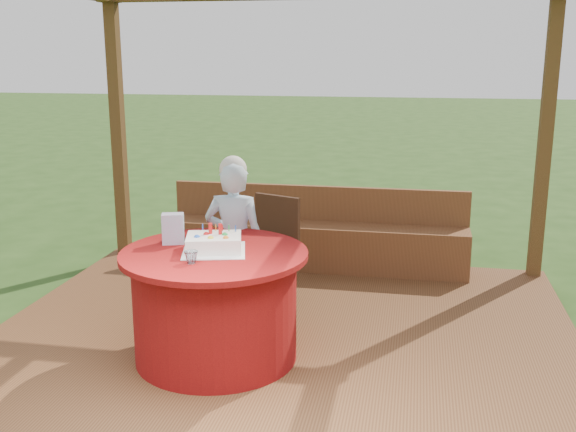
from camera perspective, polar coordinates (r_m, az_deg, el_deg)
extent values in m
plane|color=#234316|center=(5.31, -0.52, -11.18)|extent=(60.00, 60.00, 0.00)
cube|color=brown|center=(5.29, -0.52, -10.59)|extent=(4.50, 4.00, 0.12)
cube|color=brown|center=(7.33, -14.19, 6.93)|extent=(0.12, 0.12, 2.60)
cube|color=brown|center=(6.75, 20.93, 5.89)|extent=(0.12, 0.12, 2.60)
cube|color=brown|center=(6.76, 2.32, -2.52)|extent=(3.00, 0.42, 0.45)
cube|color=brown|center=(6.83, 2.58, 1.11)|extent=(3.00, 0.06, 0.35)
cylinder|color=maroon|center=(4.79, -6.16, -7.72)|extent=(1.14, 1.14, 0.74)
cylinder|color=maroon|center=(4.66, -6.28, -3.23)|extent=(1.30, 1.30, 0.04)
cube|color=#3A2012|center=(5.83, -1.98, -2.93)|extent=(0.58, 0.58, 0.05)
cylinder|color=#3A2012|center=(5.86, -4.39, -5.17)|extent=(0.04, 0.04, 0.45)
cylinder|color=#3A2012|center=(5.66, -1.47, -5.81)|extent=(0.04, 0.04, 0.45)
cylinder|color=#3A2012|center=(6.13, -2.42, -4.27)|extent=(0.04, 0.04, 0.45)
cylinder|color=#3A2012|center=(5.95, 0.43, -4.83)|extent=(0.04, 0.04, 0.45)
cube|color=#3A2012|center=(5.93, -0.90, -0.37)|extent=(0.43, 0.20, 0.45)
imported|color=#ABDAFF|center=(5.31, -4.55, -2.34)|extent=(0.48, 0.31, 1.30)
sphere|color=white|center=(5.17, -4.67, 3.96)|extent=(0.21, 0.21, 0.21)
cube|color=white|center=(4.66, -6.27, -2.93)|extent=(0.52, 0.52, 0.01)
cube|color=white|center=(4.65, -6.29, -2.27)|extent=(0.43, 0.38, 0.11)
cylinder|color=red|center=(4.67, -6.58, -1.05)|extent=(0.03, 0.03, 0.08)
cylinder|color=red|center=(4.65, -5.76, -1.09)|extent=(0.03, 0.03, 0.08)
sphere|color=blue|center=(4.60, -7.72, -1.63)|extent=(0.04, 0.04, 0.04)
sphere|color=yellow|center=(4.56, -6.57, -1.73)|extent=(0.04, 0.04, 0.04)
sphere|color=orange|center=(4.55, -5.29, -1.73)|extent=(0.04, 0.04, 0.04)
sphere|color=red|center=(4.66, -6.94, -1.40)|extent=(0.04, 0.04, 0.04)
sphere|color=green|center=(4.64, -5.37, -1.45)|extent=(0.04, 0.04, 0.04)
cube|color=#C27DAB|center=(4.86, -9.70, -1.06)|extent=(0.17, 0.14, 0.22)
imported|color=white|center=(4.40, -8.20, -3.47)|extent=(0.09, 0.09, 0.08)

